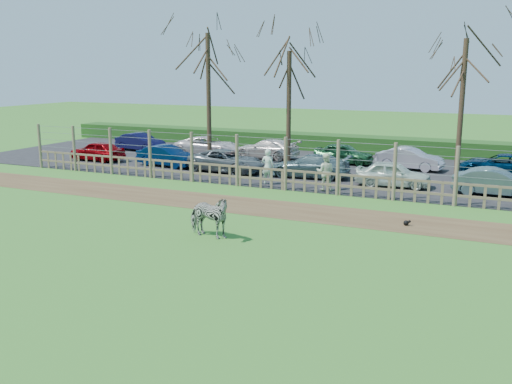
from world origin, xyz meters
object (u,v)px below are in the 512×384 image
at_px(car_0, 97,151).
at_px(car_10, 344,154).
at_px(car_4, 393,174).
at_px(tree_left, 208,67).
at_px(tree_mid, 289,81).
at_px(car_5, 496,182).
at_px(car_11, 410,159).
at_px(car_1, 167,156).
at_px(tree_right, 464,75).
at_px(visitor_a, 268,167).
at_px(zebra, 208,216).
at_px(visitor_b, 325,172).
at_px(car_8, 208,146).
at_px(car_3, 310,166).
at_px(car_2, 227,161).
at_px(crow, 406,223).
at_px(car_9, 267,149).
at_px(car_12, 501,165).
at_px(car_7, 140,142).

height_order(car_0, car_10, same).
bearing_deg(car_10, car_4, -141.97).
relative_size(tree_left, tree_mid, 1.15).
distance_m(car_5, car_11, 7.02).
xyz_separation_m(car_1, car_4, (13.01, -0.43, 0.00)).
distance_m(car_10, car_11, 3.92).
relative_size(car_4, car_10, 1.00).
distance_m(tree_right, car_0, 21.29).
bearing_deg(car_11, visitor_a, 149.18).
bearing_deg(zebra, tree_mid, 17.04).
bearing_deg(visitor_b, car_8, -47.17).
xyz_separation_m(visitor_b, car_3, (-1.68, 2.72, -0.26)).
relative_size(visitor_a, car_2, 0.40).
height_order(crow, car_10, car_10).
bearing_deg(car_4, visitor_a, 105.03).
bearing_deg(car_1, car_4, -85.81).
bearing_deg(car_8, car_2, -147.11).
height_order(car_1, car_5, same).
bearing_deg(tree_right, car_9, 169.00).
distance_m(tree_mid, crow, 13.35).
bearing_deg(visitor_a, car_2, -37.22).
bearing_deg(car_9, car_1, -35.53).
bearing_deg(visitor_a, visitor_b, 172.18).
height_order(visitor_b, car_0, visitor_b).
relative_size(car_1, car_9, 0.88).
relative_size(car_2, car_3, 1.04).
height_order(car_0, car_3, same).
relative_size(tree_right, zebra, 4.23).
distance_m(car_1, car_3, 8.64).
xyz_separation_m(visitor_b, crow, (4.51, -4.50, -0.80)).
height_order(car_2, car_12, same).
distance_m(car_0, car_9, 10.41).
height_order(tree_left, car_3, tree_left).
height_order(car_0, car_7, same).
distance_m(tree_right, car_8, 16.37).
distance_m(tree_left, zebra, 15.20).
bearing_deg(car_10, crow, -152.36).
height_order(car_7, car_10, same).
height_order(visitor_b, car_9, visitor_b).
relative_size(car_4, car_7, 0.97).
bearing_deg(crow, tree_right, 85.60).
bearing_deg(car_8, zebra, -156.23).
distance_m(visitor_a, car_10, 7.66).
bearing_deg(car_12, tree_left, -73.98).
bearing_deg(tree_left, visitor_b, -25.13).
xyz_separation_m(visitor_a, visitor_b, (2.97, -0.18, 0.00)).
distance_m(car_3, car_12, 9.94).
height_order(visitor_b, car_5, visitor_b).
bearing_deg(visitor_b, car_2, -32.06).
bearing_deg(car_4, crow, -168.82).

